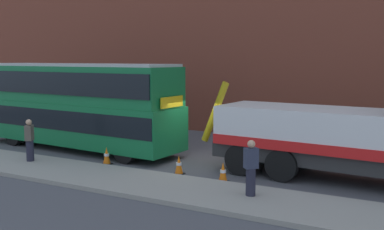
# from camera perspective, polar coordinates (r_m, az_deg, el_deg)

# --- Properties ---
(ground_plane) EXTENTS (120.00, 120.00, 0.00)m
(ground_plane) POSITION_cam_1_polar(r_m,az_deg,el_deg) (18.79, 1.57, -5.96)
(ground_plane) COLOR #4C4C51
(near_kerb) EXTENTS (60.00, 2.80, 0.15)m
(near_kerb) POSITION_cam_1_polar(r_m,az_deg,el_deg) (15.25, -5.58, -8.83)
(near_kerb) COLOR gray
(near_kerb) RESTS_ON ground_plane
(recovery_tow_truck) EXTENTS (10.22, 3.29, 3.67)m
(recovery_tow_truck) POSITION_cam_1_polar(r_m,az_deg,el_deg) (16.21, 20.15, -2.18)
(recovery_tow_truck) COLOR #2D2D2D
(recovery_tow_truck) RESTS_ON ground_plane
(double_decker_bus) EXTENTS (11.17, 3.36, 4.06)m
(double_decker_bus) POSITION_cam_1_polar(r_m,az_deg,el_deg) (21.74, -14.58, 1.57)
(double_decker_bus) COLOR #146B38
(double_decker_bus) RESTS_ON ground_plane
(pedestrian_onlooker) EXTENTS (0.42, 0.48, 1.71)m
(pedestrian_onlooker) POSITION_cam_1_polar(r_m,az_deg,el_deg) (19.22, -20.06, -3.10)
(pedestrian_onlooker) COLOR #232333
(pedestrian_onlooker) RESTS_ON near_kerb
(pedestrian_bystander) EXTENTS (0.47, 0.47, 1.71)m
(pedestrian_bystander) POSITION_cam_1_polar(r_m,az_deg,el_deg) (13.66, 7.54, -6.81)
(pedestrian_bystander) COLOR #232333
(pedestrian_bystander) RESTS_ON near_kerb
(traffic_cone_near_bus) EXTENTS (0.36, 0.36, 0.72)m
(traffic_cone_near_bus) POSITION_cam_1_polar(r_m,az_deg,el_deg) (18.54, -10.87, -5.19)
(traffic_cone_near_bus) COLOR orange
(traffic_cone_near_bus) RESTS_ON ground_plane
(traffic_cone_midway) EXTENTS (0.36, 0.36, 0.72)m
(traffic_cone_midway) POSITION_cam_1_polar(r_m,az_deg,el_deg) (16.68, -1.69, -6.45)
(traffic_cone_midway) COLOR orange
(traffic_cone_midway) RESTS_ON ground_plane
(traffic_cone_near_truck) EXTENTS (0.36, 0.36, 0.72)m
(traffic_cone_near_truck) POSITION_cam_1_polar(r_m,az_deg,el_deg) (15.65, 3.99, -7.38)
(traffic_cone_near_truck) COLOR orange
(traffic_cone_near_truck) RESTS_ON ground_plane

